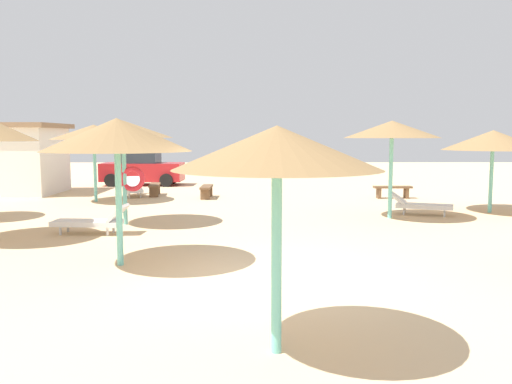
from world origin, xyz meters
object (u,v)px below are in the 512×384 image
Objects in this scene: parasol_3 at (392,130)px; parasol_9 at (277,149)px; parasol_1 at (123,131)px; beach_cabana at (7,158)px; parasol_8 at (117,135)px; lounger_2 at (133,188)px; lounger_3 at (420,205)px; parked_car at (142,169)px; bench_0 at (393,190)px; bench_2 at (155,187)px; bench_1 at (207,189)px; lounger_1 at (92,221)px; parasol_6 at (493,140)px; parasol_2 at (94,132)px.

parasol_3 is 10.35m from parasol_9.
parasol_1 is 10.60m from beach_cabana.
lounger_2 is (-2.34, 11.53, -2.15)m from parasol_8.
lounger_3 is 14.72m from parked_car.
bench_0 is 9.67m from bench_2.
bench_1 is (-2.04, 14.82, -1.97)m from parasol_9.
lounger_2 is 10.51m from bench_0.
lounger_2 is at bearing -82.39° from parked_car.
bench_2 is (-2.22, 0.84, 0.00)m from bench_1.
lounger_1 is 1.27× the size of bench_1.
parasol_1 is 1.51× the size of lounger_1.
beach_cabana is (-18.18, 5.78, -0.80)m from parasol_6.
parasol_2 is 1.00× the size of parasol_6.
bench_2 is (-11.72, 4.86, -1.98)m from parasol_6.
parasol_3 is at bearing 39.78° from parasol_8.
parasol_9 is 19.77m from beach_cabana.
parasol_8 is 1.40× the size of lounger_3.
lounger_3 is (-2.44, -0.48, -2.01)m from parasol_6.
bench_1 is (-7.06, 4.50, 0.03)m from lounger_3.
parasol_1 is 0.91× the size of parasol_2.
beach_cabana is at bearing 162.36° from parasol_6.
parasol_2 is at bearing 114.03° from parasol_9.
parasol_1 is 9.44m from parasol_9.
beach_cabana is at bearing 171.86° from bench_2.
parasol_8 reaches higher than parked_car.
parasol_9 is at bearing -57.12° from beach_cabana.
parked_car is at bearing 131.89° from parasol_3.
parasol_3 is 5.73m from bench_0.
lounger_1 is at bearing -84.23° from lounger_2.
parasol_2 is 2.06× the size of bench_2.
parked_car is at bearing 96.44° from lounger_1.
bench_0 is at bearing 4.45° from parasol_2.
parasol_8 reaches higher than lounger_2.
parasol_8 reaches higher than parasol_6.
bench_0 is 7.40m from bench_1.
parasol_2 is at bearing -134.12° from bench_2.
bench_2 is at bearing 89.90° from lounger_1.
parasol_6 is 1.65× the size of lounger_1.
parasol_3 is 1.45× the size of lounger_3.
parasol_3 reaches higher than lounger_3.
parked_car reaches higher than lounger_3.
beach_cabana is (-16.07, 1.96, 1.18)m from bench_0.
parasol_9 is 1.68× the size of bench_2.
bench_1 is at bearing -56.04° from parked_car.
lounger_2 reaches higher than lounger_3.
parasol_1 reaches higher than parked_car.
parasol_6 is 0.78× the size of parked_car.
lounger_2 is at bearing 166.36° from bench_1.
beach_cabana reaches higher than lounger_2.
beach_cabana is at bearing 148.20° from parasol_2.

